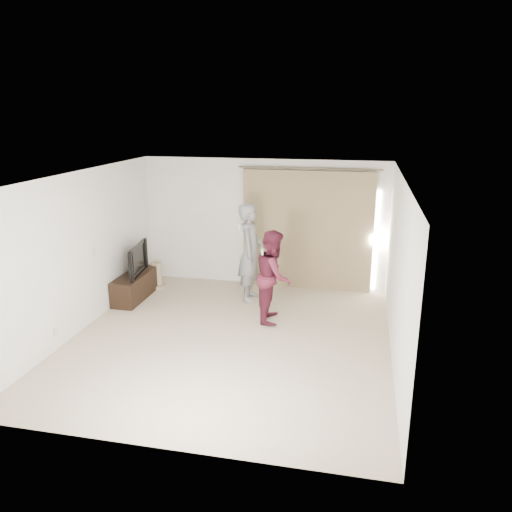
{
  "coord_description": "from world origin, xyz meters",
  "views": [
    {
      "loc": [
        1.93,
        -7.03,
        3.53
      ],
      "look_at": [
        0.17,
        1.2,
        1.05
      ],
      "focal_mm": 35.0,
      "sensor_mm": 36.0,
      "label": 1
    }
  ],
  "objects_px": {
    "tv_console": "(135,286)",
    "tv": "(133,259)",
    "person_man": "(251,253)",
    "person_woman": "(274,276)"
  },
  "relations": [
    {
      "from": "tv_console",
      "to": "person_woman",
      "type": "height_order",
      "value": "person_woman"
    },
    {
      "from": "tv_console",
      "to": "tv",
      "type": "xyz_separation_m",
      "value": [
        0.0,
        0.0,
        0.54
      ]
    },
    {
      "from": "tv",
      "to": "person_man",
      "type": "height_order",
      "value": "person_man"
    },
    {
      "from": "person_man",
      "to": "person_woman",
      "type": "relative_size",
      "value": 1.18
    },
    {
      "from": "person_man",
      "to": "tv",
      "type": "bearing_deg",
      "value": -169.57
    },
    {
      "from": "person_man",
      "to": "person_woman",
      "type": "distance_m",
      "value": 1.06
    },
    {
      "from": "tv_console",
      "to": "tv",
      "type": "bearing_deg",
      "value": 0.0
    },
    {
      "from": "person_woman",
      "to": "tv_console",
      "type": "bearing_deg",
      "value": 170.83
    },
    {
      "from": "tv_console",
      "to": "person_woman",
      "type": "relative_size",
      "value": 0.8
    },
    {
      "from": "person_man",
      "to": "tv_console",
      "type": "bearing_deg",
      "value": -169.57
    }
  ]
}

